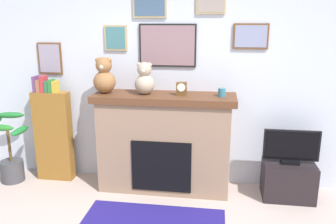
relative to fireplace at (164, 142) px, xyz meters
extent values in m
cube|color=silver|center=(0.10, 0.32, 0.69)|extent=(5.20, 0.12, 2.60)
cube|color=black|center=(0.00, 0.24, 1.15)|extent=(0.70, 0.02, 0.51)
cube|color=gray|center=(0.00, 0.23, 1.15)|extent=(0.66, 0.00, 0.47)
cube|color=brown|center=(-1.53, 0.24, 0.98)|extent=(0.32, 0.02, 0.40)
cube|color=#978CA1|center=(-1.53, 0.23, 0.98)|extent=(0.28, 0.00, 0.36)
cube|color=tan|center=(-0.64, 0.24, 1.24)|extent=(0.28, 0.02, 0.31)
cube|color=#3E757B|center=(-0.64, 0.23, 1.24)|extent=(0.24, 0.00, 0.27)
cube|color=tan|center=(0.51, 0.24, 1.67)|extent=(0.34, 0.02, 0.29)
cube|color=gray|center=(0.51, 0.23, 1.67)|extent=(0.30, 0.00, 0.25)
cube|color=brown|center=(0.98, 0.24, 1.27)|extent=(0.41, 0.02, 0.29)
cube|color=#838CB0|center=(0.98, 0.23, 1.27)|extent=(0.37, 0.00, 0.25)
cube|color=tan|center=(-0.21, 0.24, 1.67)|extent=(0.41, 0.02, 0.39)
cube|color=#3E5A76|center=(-0.21, 0.23, 1.67)|extent=(0.37, 0.00, 0.35)
cube|color=#8E6F58|center=(0.00, 0.00, -0.05)|extent=(1.57, 0.51, 1.13)
cube|color=brown|center=(0.00, 0.00, 0.56)|extent=(1.69, 0.57, 0.08)
cube|color=black|center=(0.00, -0.26, -0.22)|extent=(0.71, 0.02, 0.62)
cube|color=brown|center=(-1.48, 0.06, -0.02)|extent=(0.47, 0.16, 1.18)
cube|color=#613B6E|center=(-1.65, 0.06, 0.67)|extent=(0.04, 0.13, 0.20)
cube|color=#985E40|center=(-1.60, 0.06, 0.65)|extent=(0.05, 0.13, 0.15)
cube|color=#B82F36|center=(-1.55, 0.06, 0.67)|extent=(0.05, 0.13, 0.21)
cube|color=#2A6B3F|center=(-1.49, 0.06, 0.64)|extent=(0.04, 0.13, 0.14)
cube|color=#2C7636|center=(-1.44, 0.06, 0.65)|extent=(0.04, 0.13, 0.16)
cube|color=gold|center=(-1.39, 0.06, 0.64)|extent=(0.05, 0.13, 0.14)
cylinder|color=#3F3F44|center=(-2.01, -0.11, -0.47)|extent=(0.29, 0.29, 0.28)
cylinder|color=brown|center=(-2.01, -0.11, -0.10)|extent=(0.04, 0.04, 0.47)
ellipsoid|color=#1D7331|center=(-1.84, -0.11, 0.09)|extent=(0.10, 0.36, 0.08)
ellipsoid|color=#206E2D|center=(-2.04, 0.02, 0.26)|extent=(0.37, 0.16, 0.08)
ellipsoid|color=#287528|center=(-2.01, -0.25, 0.17)|extent=(0.36, 0.10, 0.08)
cube|color=black|center=(1.49, -0.04, -0.39)|extent=(0.59, 0.40, 0.44)
cube|color=black|center=(1.49, -0.04, -0.15)|extent=(0.20, 0.14, 0.04)
cube|color=black|center=(1.49, -0.04, 0.05)|extent=(0.63, 0.03, 0.36)
cube|color=black|center=(1.49, -0.06, 0.05)|extent=(0.59, 0.00, 0.32)
cylinder|color=teal|center=(0.67, -0.02, 0.65)|extent=(0.09, 0.09, 0.10)
cube|color=brown|center=(0.21, -0.02, 0.67)|extent=(0.12, 0.08, 0.15)
cylinder|color=white|center=(0.21, -0.06, 0.70)|extent=(0.10, 0.01, 0.10)
sphere|color=#90613A|center=(-0.73, -0.02, 0.73)|extent=(0.27, 0.27, 0.27)
sphere|color=#90613A|center=(-0.73, -0.02, 0.93)|extent=(0.19, 0.19, 0.19)
sphere|color=#90613A|center=(-0.79, -0.02, 0.99)|extent=(0.07, 0.07, 0.07)
sphere|color=#90613A|center=(-0.66, -0.02, 0.99)|extent=(0.07, 0.07, 0.07)
sphere|color=beige|center=(-0.73, -0.09, 0.92)|extent=(0.06, 0.06, 0.06)
sphere|color=tan|center=(-0.23, -0.02, 0.72)|extent=(0.24, 0.24, 0.24)
sphere|color=tan|center=(-0.23, -0.02, 0.89)|extent=(0.17, 0.17, 0.17)
sphere|color=tan|center=(-0.29, -0.02, 0.95)|extent=(0.06, 0.06, 0.06)
sphere|color=tan|center=(-0.17, -0.02, 0.95)|extent=(0.06, 0.06, 0.06)
sphere|color=beige|center=(-0.23, -0.09, 0.89)|extent=(0.05, 0.05, 0.05)
camera|label=1|loc=(0.62, -3.95, 1.44)|focal=36.75mm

